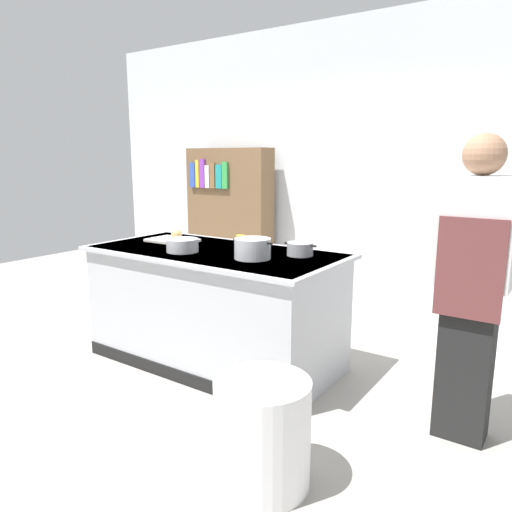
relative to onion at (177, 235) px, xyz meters
name	(u,v)px	position (x,y,z in m)	size (l,w,h in m)	color
ground_plane	(216,361)	(0.47, -0.09, -0.96)	(10.00, 10.00, 0.00)	#9E9991
back_wall	(336,166)	(0.47, 2.01, 0.54)	(6.40, 0.12, 3.00)	silver
counter_island	(215,305)	(0.47, -0.09, -0.50)	(1.98, 0.98, 0.90)	#B7BABF
cutting_board	(172,240)	(-0.07, 0.02, -0.05)	(0.40, 0.28, 0.02)	silver
onion	(177,235)	(0.00, 0.00, 0.00)	(0.09, 0.09, 0.09)	tan
stock_pot	(253,249)	(0.89, -0.18, 0.01)	(0.32, 0.25, 0.14)	#B7BABF
sauce_pan	(300,249)	(1.11, 0.10, -0.02)	(0.25, 0.19, 0.09)	#99999E
mixing_bowl	(182,245)	(0.32, -0.27, -0.02)	(0.24, 0.24, 0.10)	#B7BABF
juice_cup	(240,241)	(0.58, 0.11, -0.01)	(0.07, 0.07, 0.10)	yellow
trash_bin	(262,433)	(1.60, -1.11, -0.69)	(0.48, 0.48, 0.55)	white
person_chef	(472,284)	(2.31, -0.10, -0.05)	(0.38, 0.25, 1.72)	black
bookshelf	(229,220)	(-0.77, 1.71, -0.11)	(1.10, 0.31, 1.70)	brown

